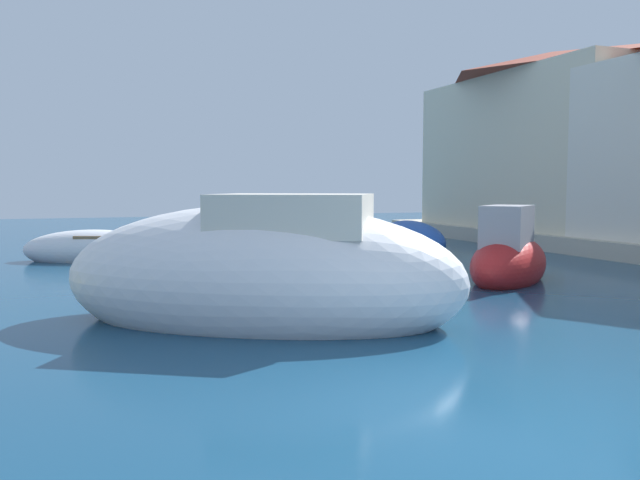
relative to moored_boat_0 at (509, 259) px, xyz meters
The scene contains 7 objects.
ground 8.63m from the moored_boat_0, 125.97° to the right, with size 80.00×80.00×0.00m, color navy.
moored_boat_0 is the anchor object (origin of this frame).
moored_boat_3 10.76m from the moored_boat_0, 139.04° to the left, with size 4.06×2.57×1.11m.
moored_boat_5 6.40m from the moored_boat_0, 160.12° to the right, with size 6.47×5.24×2.41m.
moored_boat_7 6.93m from the moored_boat_0, 78.46° to the left, with size 1.80×4.44×1.20m.
moored_boat_8 4.50m from the moored_boat_0, 126.79° to the left, with size 2.37×3.62×1.66m.
waterfront_building_annex 11.88m from the moored_boat_0, 45.94° to the left, with size 5.46×10.22×6.44m.
Camera 1 is at (-3.53, -4.31, 2.01)m, focal length 36.19 mm.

